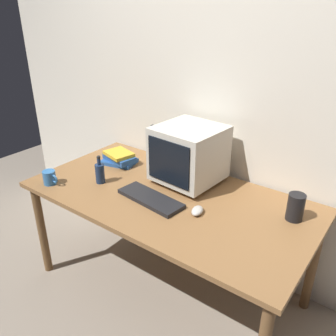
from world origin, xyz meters
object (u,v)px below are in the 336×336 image
at_px(keyboard, 151,199).
at_px(computer_mouse, 197,211).
at_px(bottle_tall, 153,153).
at_px(metal_canister, 296,207).
at_px(book_stack, 119,158).
at_px(crt_monitor, 188,154).
at_px(mug, 50,178).
at_px(bottle_short, 100,173).

height_order(keyboard, computer_mouse, computer_mouse).
bearing_deg(keyboard, bottle_tall, 133.06).
relative_size(keyboard, metal_canister, 2.80).
bearing_deg(keyboard, book_stack, 158.73).
bearing_deg(bottle_tall, metal_canister, -2.30).
bearing_deg(metal_canister, crt_monitor, 178.08).
bearing_deg(mug, computer_mouse, 15.92).
bearing_deg(mug, metal_canister, 21.01).
distance_m(bottle_short, metal_canister, 1.19).
relative_size(bottle_short, book_stack, 0.71).
xyz_separation_m(keyboard, bottle_short, (-0.40, -0.02, 0.06)).
bearing_deg(mug, keyboard, 19.20).
relative_size(crt_monitor, metal_canister, 2.76).
relative_size(keyboard, mug, 3.50).
xyz_separation_m(bottle_tall, mug, (-0.39, -0.57, -0.08)).
relative_size(bottle_tall, metal_canister, 2.15).
relative_size(book_stack, metal_canister, 1.78).
bearing_deg(bottle_short, bottle_tall, 68.52).
bearing_deg(crt_monitor, bottle_short, -141.80).
bearing_deg(keyboard, computer_mouse, 14.89).
distance_m(bottle_tall, bottle_short, 0.39).
bearing_deg(computer_mouse, crt_monitor, 116.17).
bearing_deg(book_stack, metal_canister, 1.82).
xyz_separation_m(keyboard, computer_mouse, (0.30, 0.04, 0.01)).
bearing_deg(keyboard, crt_monitor, 89.39).
relative_size(computer_mouse, bottle_tall, 0.31).
height_order(bottle_tall, bottle_short, bottle_tall).
distance_m(bottle_tall, metal_canister, 1.00).
relative_size(computer_mouse, bottle_short, 0.53).
distance_m(book_stack, metal_canister, 1.25).
distance_m(keyboard, metal_canister, 0.80).
bearing_deg(computer_mouse, mug, -179.57).
distance_m(crt_monitor, bottle_short, 0.58).
relative_size(keyboard, bottle_tall, 1.30).
xyz_separation_m(computer_mouse, metal_canister, (0.44, 0.26, 0.06)).
xyz_separation_m(computer_mouse, book_stack, (-0.80, 0.22, 0.02)).
bearing_deg(computer_mouse, keyboard, 172.95).
bearing_deg(book_stack, mug, -105.33).
bearing_deg(bottle_tall, computer_mouse, -28.70).
height_order(bottle_short, book_stack, bottle_short).
xyz_separation_m(keyboard, book_stack, (-0.51, 0.27, 0.03)).
bearing_deg(crt_monitor, computer_mouse, -48.34).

